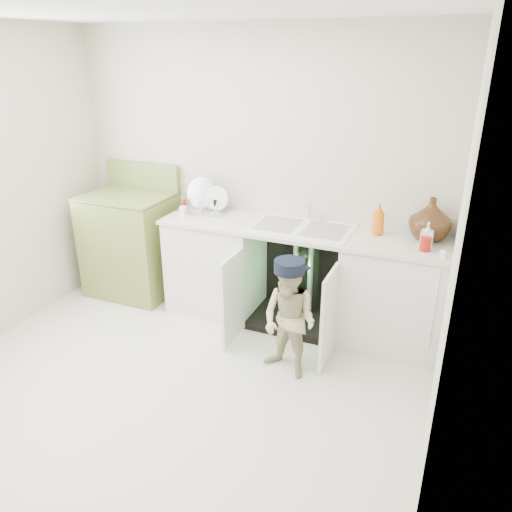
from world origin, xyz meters
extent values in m
plane|color=beige|center=(0.00, 0.00, 0.00)|extent=(3.50, 3.50, 0.00)
cube|color=beige|center=(0.00, 1.50, 1.25)|extent=(3.50, 2.50, 0.02)
cube|color=beige|center=(1.75, 0.00, 1.25)|extent=(2.50, 3.00, 0.02)
plane|color=white|center=(0.00, 0.00, 2.50)|extent=(3.50, 3.50, 0.00)
cube|color=silver|center=(-0.25, 1.20, 0.43)|extent=(0.80, 0.60, 0.86)
cube|color=silver|center=(1.35, 1.20, 0.43)|extent=(0.80, 0.60, 0.86)
cube|color=black|center=(0.55, 1.47, 0.43)|extent=(0.80, 0.06, 0.86)
cube|color=black|center=(0.55, 1.20, 0.03)|extent=(0.80, 0.60, 0.06)
cylinder|color=gray|center=(0.48, 1.30, 0.45)|extent=(0.05, 0.05, 0.70)
cylinder|color=gray|center=(0.62, 1.30, 0.45)|extent=(0.05, 0.05, 0.70)
cylinder|color=gray|center=(0.55, 1.25, 0.62)|extent=(0.07, 0.18, 0.07)
cube|color=silver|center=(0.15, 0.70, 0.40)|extent=(0.03, 0.40, 0.76)
cube|color=silver|center=(0.95, 0.70, 0.40)|extent=(0.02, 0.40, 0.76)
cube|color=beige|center=(0.55, 1.20, 0.89)|extent=(2.44, 0.64, 0.03)
cube|color=beige|center=(0.55, 1.49, 0.98)|extent=(2.44, 0.02, 0.15)
cube|color=white|center=(0.55, 1.20, 0.90)|extent=(0.85, 0.55, 0.02)
cube|color=gray|center=(0.34, 1.20, 0.91)|extent=(0.34, 0.40, 0.01)
cube|color=gray|center=(0.76, 1.20, 0.91)|extent=(0.34, 0.40, 0.01)
cylinder|color=silver|center=(0.55, 1.42, 0.99)|extent=(0.03, 0.03, 0.17)
cylinder|color=silver|center=(0.55, 1.36, 1.06)|extent=(0.02, 0.14, 0.02)
cylinder|color=silver|center=(0.66, 1.42, 0.94)|extent=(0.04, 0.04, 0.06)
cylinder|color=white|center=(1.68, 0.89, 0.55)|extent=(0.01, 0.01, 0.70)
cube|color=white|center=(1.68, 0.98, 0.93)|extent=(0.04, 0.02, 0.06)
cube|color=silver|center=(-0.42, 1.32, 0.91)|extent=(0.46, 0.31, 0.02)
cylinder|color=silver|center=(-0.46, 1.34, 0.99)|extent=(0.29, 0.10, 0.28)
cylinder|color=white|center=(-0.30, 1.32, 0.98)|extent=(0.23, 0.06, 0.22)
cylinder|color=silver|center=(-0.61, 1.22, 0.99)|extent=(0.01, 0.01, 0.13)
cylinder|color=silver|center=(-0.51, 1.22, 0.99)|extent=(0.01, 0.01, 0.13)
cylinder|color=silver|center=(-0.42, 1.22, 0.99)|extent=(0.01, 0.01, 0.13)
cylinder|color=silver|center=(-0.33, 1.22, 0.99)|extent=(0.01, 0.01, 0.13)
cylinder|color=silver|center=(-0.23, 1.22, 0.99)|extent=(0.01, 0.01, 0.13)
imported|color=#4D2E16|center=(1.55, 1.34, 1.07)|extent=(0.32, 0.32, 0.34)
imported|color=orange|center=(1.16, 1.30, 1.03)|extent=(0.10, 0.10, 0.26)
imported|color=white|center=(1.55, 1.14, 1.00)|extent=(0.09, 0.09, 0.20)
cylinder|color=#A6180E|center=(1.55, 1.08, 0.96)|extent=(0.08, 0.08, 0.11)
cylinder|color=#B2210F|center=(-0.62, 1.28, 0.95)|extent=(0.05, 0.05, 0.10)
cylinder|color=tan|center=(-0.40, 1.20, 0.94)|extent=(0.06, 0.06, 0.08)
cylinder|color=black|center=(-0.31, 1.32, 0.96)|extent=(0.04, 0.04, 0.12)
cube|color=white|center=(-0.52, 1.10, 0.95)|extent=(0.05, 0.05, 0.09)
cube|color=olive|center=(-1.18, 1.18, 0.49)|extent=(0.81, 0.65, 0.98)
cube|color=olive|center=(-1.18, 1.18, 0.99)|extent=(0.81, 0.65, 0.02)
cube|color=olive|center=(-1.18, 1.46, 1.13)|extent=(0.81, 0.06, 0.26)
cylinder|color=black|center=(-1.38, 1.02, 0.99)|extent=(0.18, 0.18, 0.02)
cylinder|color=silver|center=(-1.38, 1.02, 1.00)|extent=(0.21, 0.21, 0.01)
cylinder|color=black|center=(-1.38, 1.33, 0.99)|extent=(0.18, 0.18, 0.02)
cylinder|color=silver|center=(-1.38, 1.33, 1.00)|extent=(0.21, 0.21, 0.01)
cylinder|color=black|center=(-0.98, 1.02, 0.99)|extent=(0.18, 0.18, 0.02)
cylinder|color=silver|center=(-0.98, 1.02, 1.00)|extent=(0.21, 0.21, 0.01)
cylinder|color=black|center=(-0.98, 1.33, 0.99)|extent=(0.18, 0.18, 0.02)
cylinder|color=silver|center=(-0.98, 1.33, 1.00)|extent=(0.21, 0.21, 0.01)
imported|color=beige|center=(0.72, 0.46, 0.45)|extent=(0.52, 0.46, 0.90)
cylinder|color=black|center=(0.72, 0.46, 0.87)|extent=(0.28, 0.28, 0.09)
cube|color=black|center=(0.75, 0.55, 0.84)|extent=(0.19, 0.14, 0.01)
cube|color=black|center=(0.58, 0.86, 0.72)|extent=(0.07, 0.01, 0.14)
cube|color=#26F23F|center=(0.58, 0.85, 0.72)|extent=(0.06, 0.00, 0.12)
camera|label=1|loc=(1.73, -2.56, 2.29)|focal=35.00mm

